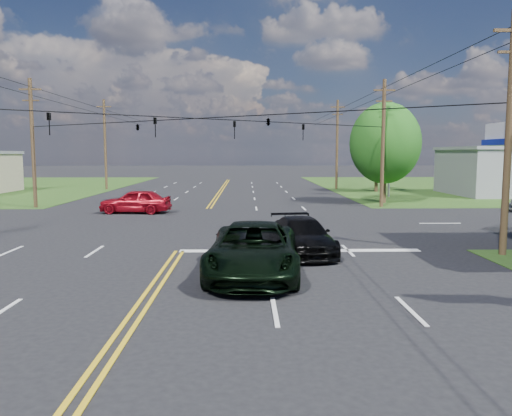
{
  "coord_description": "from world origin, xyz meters",
  "views": [
    {
      "loc": [
        2.78,
        -16.39,
        4.04
      ],
      "look_at": [
        3.21,
        6.0,
        1.59
      ],
      "focal_mm": 35.0,
      "sensor_mm": 36.0,
      "label": 1
    }
  ],
  "objects_px": {
    "tree_far_r": "(512,149)",
    "suv_black": "(302,236)",
    "pole_nw": "(33,142)",
    "pole_ne": "(383,142)",
    "pole_right_far": "(337,143)",
    "pickup_dkgreen": "(253,250)",
    "pole_se": "(509,131)",
    "tree_right_a": "(385,143)",
    "pole_left_far": "(105,143)",
    "tree_right_b": "(377,152)"
  },
  "relations": [
    {
      "from": "tree_far_r",
      "to": "suv_black",
      "type": "xyz_separation_m",
      "value": [
        -28.97,
        -38.5,
        -3.82
      ]
    },
    {
      "from": "suv_black",
      "to": "pole_nw",
      "type": "bearing_deg",
      "value": 128.32
    },
    {
      "from": "suv_black",
      "to": "pole_ne",
      "type": "bearing_deg",
      "value": 57.98
    },
    {
      "from": "pole_nw",
      "to": "pole_ne",
      "type": "bearing_deg",
      "value": 0.0
    },
    {
      "from": "pole_right_far",
      "to": "pole_ne",
      "type": "bearing_deg",
      "value": -90.0
    },
    {
      "from": "pole_ne",
      "to": "suv_black",
      "type": "distance_m",
      "value": 19.68
    },
    {
      "from": "pole_nw",
      "to": "suv_black",
      "type": "bearing_deg",
      "value": -44.15
    },
    {
      "from": "tree_far_r",
      "to": "pickup_dkgreen",
      "type": "bearing_deg",
      "value": -126.3
    },
    {
      "from": "pole_se",
      "to": "pole_nw",
      "type": "relative_size",
      "value": 1.0
    },
    {
      "from": "pole_se",
      "to": "suv_black",
      "type": "relative_size",
      "value": 1.91
    },
    {
      "from": "tree_right_a",
      "to": "pickup_dkgreen",
      "type": "relative_size",
      "value": 1.3
    },
    {
      "from": "pickup_dkgreen",
      "to": "suv_black",
      "type": "bearing_deg",
      "value": 64.53
    },
    {
      "from": "pole_left_far",
      "to": "pole_right_far",
      "type": "height_order",
      "value": "same"
    },
    {
      "from": "pole_right_far",
      "to": "suv_black",
      "type": "relative_size",
      "value": 2.01
    },
    {
      "from": "pole_nw",
      "to": "suv_black",
      "type": "distance_m",
      "value": 25.47
    },
    {
      "from": "pole_nw",
      "to": "tree_far_r",
      "type": "bearing_deg",
      "value": 24.08
    },
    {
      "from": "tree_far_r",
      "to": "suv_black",
      "type": "height_order",
      "value": "tree_far_r"
    },
    {
      "from": "pole_se",
      "to": "pole_ne",
      "type": "xyz_separation_m",
      "value": [
        0.0,
        18.0,
        0.0
      ]
    },
    {
      "from": "tree_right_b",
      "to": "pole_ne",
      "type": "bearing_deg",
      "value": -103.13
    },
    {
      "from": "tree_far_r",
      "to": "pickup_dkgreen",
      "type": "xyz_separation_m",
      "value": [
        -31.0,
        -42.2,
        -3.67
      ]
    },
    {
      "from": "pole_right_far",
      "to": "pickup_dkgreen",
      "type": "relative_size",
      "value": 1.59
    },
    {
      "from": "pole_left_far",
      "to": "tree_right_a",
      "type": "distance_m",
      "value": 31.39
    },
    {
      "from": "pole_nw",
      "to": "pole_left_far",
      "type": "xyz_separation_m",
      "value": [
        0.0,
        19.0,
        0.25
      ]
    },
    {
      "from": "pole_se",
      "to": "pole_nw",
      "type": "height_order",
      "value": "same"
    },
    {
      "from": "pole_right_far",
      "to": "pickup_dkgreen",
      "type": "xyz_separation_m",
      "value": [
        -10.0,
        -40.2,
        -4.29
      ]
    },
    {
      "from": "pole_right_far",
      "to": "pickup_dkgreen",
      "type": "distance_m",
      "value": 41.65
    },
    {
      "from": "pole_nw",
      "to": "suv_black",
      "type": "height_order",
      "value": "pole_nw"
    },
    {
      "from": "pole_se",
      "to": "pickup_dkgreen",
      "type": "distance_m",
      "value": 11.25
    },
    {
      "from": "pickup_dkgreen",
      "to": "pole_ne",
      "type": "bearing_deg",
      "value": 68.02
    },
    {
      "from": "suv_black",
      "to": "tree_far_r",
      "type": "bearing_deg",
      "value": 45.51
    },
    {
      "from": "tree_far_r",
      "to": "pole_left_far",
      "type": "bearing_deg",
      "value": -177.56
    },
    {
      "from": "tree_right_b",
      "to": "pole_se",
      "type": "bearing_deg",
      "value": -96.05
    },
    {
      "from": "pole_nw",
      "to": "pickup_dkgreen",
      "type": "relative_size",
      "value": 1.51
    },
    {
      "from": "pole_right_far",
      "to": "tree_far_r",
      "type": "relative_size",
      "value": 1.31
    },
    {
      "from": "tree_right_a",
      "to": "tree_far_r",
      "type": "bearing_deg",
      "value": 41.99
    },
    {
      "from": "pickup_dkgreen",
      "to": "suv_black",
      "type": "distance_m",
      "value": 4.22
    },
    {
      "from": "pole_ne",
      "to": "tree_right_b",
      "type": "relative_size",
      "value": 1.34
    },
    {
      "from": "pole_ne",
      "to": "tree_right_a",
      "type": "relative_size",
      "value": 1.16
    },
    {
      "from": "pole_nw",
      "to": "pole_left_far",
      "type": "height_order",
      "value": "pole_left_far"
    },
    {
      "from": "tree_right_a",
      "to": "tree_far_r",
      "type": "xyz_separation_m",
      "value": [
        20.0,
        18.0,
        -0.33
      ]
    },
    {
      "from": "pole_ne",
      "to": "tree_far_r",
      "type": "distance_m",
      "value": 29.7
    },
    {
      "from": "pole_nw",
      "to": "pole_right_far",
      "type": "relative_size",
      "value": 0.95
    },
    {
      "from": "pole_se",
      "to": "pole_nw",
      "type": "xyz_separation_m",
      "value": [
        -26.0,
        18.0,
        0.0
      ]
    },
    {
      "from": "pickup_dkgreen",
      "to": "tree_right_b",
      "type": "bearing_deg",
      "value": 72.82
    },
    {
      "from": "tree_right_a",
      "to": "tree_right_b",
      "type": "distance_m",
      "value": 12.27
    },
    {
      "from": "pole_left_far",
      "to": "tree_far_r",
      "type": "relative_size",
      "value": 1.31
    },
    {
      "from": "tree_right_b",
      "to": "suv_black",
      "type": "height_order",
      "value": "tree_right_b"
    },
    {
      "from": "pole_se",
      "to": "pole_left_far",
      "type": "relative_size",
      "value": 0.95
    },
    {
      "from": "pole_left_far",
      "to": "tree_right_b",
      "type": "height_order",
      "value": "pole_left_far"
    },
    {
      "from": "pole_se",
      "to": "pole_nw",
      "type": "bearing_deg",
      "value": 145.3
    }
  ]
}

